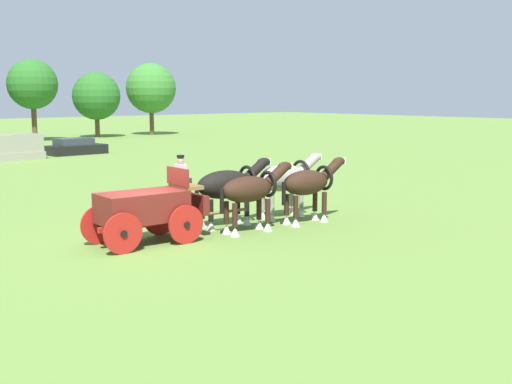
{
  "coord_description": "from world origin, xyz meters",
  "views": [
    {
      "loc": [
        -9.96,
        -16.87,
        4.52
      ],
      "look_at": [
        4.4,
        -0.2,
        1.2
      ],
      "focal_mm": 45.14,
      "sensor_mm": 36.0,
      "label": 1
    }
  ],
  "objects_px": {
    "draft_horse_rear_near": "(228,186)",
    "parked_vehicle_e": "(9,148)",
    "draft_horse_lead_off": "(309,184)",
    "parked_vehicle_f": "(76,147)",
    "show_wagon": "(147,208)",
    "draft_horse_rear_off": "(251,191)",
    "draft_horse_lead_near": "(285,179)"
  },
  "relations": [
    {
      "from": "draft_horse_rear_near",
      "to": "draft_horse_lead_off",
      "type": "bearing_deg",
      "value": -29.36
    },
    {
      "from": "draft_horse_lead_off",
      "to": "parked_vehicle_f",
      "type": "height_order",
      "value": "draft_horse_lead_off"
    },
    {
      "from": "show_wagon",
      "to": "parked_vehicle_f",
      "type": "relative_size",
      "value": 1.26
    },
    {
      "from": "draft_horse_rear_off",
      "to": "draft_horse_lead_near",
      "type": "bearing_deg",
      "value": 23.82
    },
    {
      "from": "show_wagon",
      "to": "draft_horse_lead_off",
      "type": "bearing_deg",
      "value": -9.07
    },
    {
      "from": "draft_horse_rear_off",
      "to": "draft_horse_lead_near",
      "type": "height_order",
      "value": "draft_horse_lead_near"
    },
    {
      "from": "draft_horse_rear_near",
      "to": "draft_horse_lead_near",
      "type": "height_order",
      "value": "draft_horse_lead_near"
    },
    {
      "from": "draft_horse_rear_near",
      "to": "parked_vehicle_f",
      "type": "distance_m",
      "value": 30.28
    },
    {
      "from": "draft_horse_rear_near",
      "to": "draft_horse_rear_off",
      "type": "relative_size",
      "value": 1.07
    },
    {
      "from": "draft_horse_rear_off",
      "to": "parked_vehicle_f",
      "type": "xyz_separation_m",
      "value": [
        8.15,
        30.46,
        -0.84
      ]
    },
    {
      "from": "draft_horse_rear_off",
      "to": "parked_vehicle_e",
      "type": "distance_m",
      "value": 29.45
    },
    {
      "from": "draft_horse_lead_off",
      "to": "parked_vehicle_e",
      "type": "distance_m",
      "value": 29.47
    },
    {
      "from": "show_wagon",
      "to": "draft_horse_rear_off",
      "type": "height_order",
      "value": "show_wagon"
    },
    {
      "from": "draft_horse_rear_off",
      "to": "draft_horse_lead_off",
      "type": "relative_size",
      "value": 1.0
    },
    {
      "from": "draft_horse_rear_near",
      "to": "parked_vehicle_f",
      "type": "height_order",
      "value": "draft_horse_rear_near"
    },
    {
      "from": "show_wagon",
      "to": "parked_vehicle_e",
      "type": "bearing_deg",
      "value": 77.92
    },
    {
      "from": "draft_horse_rear_near",
      "to": "parked_vehicle_f",
      "type": "relative_size",
      "value": 0.72
    },
    {
      "from": "draft_horse_lead_off",
      "to": "draft_horse_rear_near",
      "type": "bearing_deg",
      "value": 150.64
    },
    {
      "from": "show_wagon",
      "to": "draft_horse_rear_near",
      "type": "xyz_separation_m",
      "value": [
        3.52,
        0.46,
        0.3
      ]
    },
    {
      "from": "draft_horse_rear_off",
      "to": "draft_horse_rear_near",
      "type": "bearing_deg",
      "value": 87.92
    },
    {
      "from": "draft_horse_rear_off",
      "to": "parked_vehicle_e",
      "type": "bearing_deg",
      "value": 84.88
    },
    {
      "from": "show_wagon",
      "to": "draft_horse_lead_near",
      "type": "height_order",
      "value": "show_wagon"
    },
    {
      "from": "draft_horse_lead_off",
      "to": "parked_vehicle_f",
      "type": "bearing_deg",
      "value": 79.71
    },
    {
      "from": "show_wagon",
      "to": "draft_horse_rear_near",
      "type": "relative_size",
      "value": 1.74
    },
    {
      "from": "draft_horse_rear_near",
      "to": "draft_horse_lead_near",
      "type": "distance_m",
      "value": 2.6
    },
    {
      "from": "draft_horse_lead_near",
      "to": "parked_vehicle_e",
      "type": "distance_m",
      "value": 28.17
    },
    {
      "from": "draft_horse_lead_near",
      "to": "parked_vehicle_f",
      "type": "height_order",
      "value": "draft_horse_lead_near"
    },
    {
      "from": "show_wagon",
      "to": "parked_vehicle_e",
      "type": "relative_size",
      "value": 1.21
    },
    {
      "from": "draft_horse_lead_off",
      "to": "parked_vehicle_e",
      "type": "relative_size",
      "value": 0.65
    },
    {
      "from": "draft_horse_lead_off",
      "to": "parked_vehicle_f",
      "type": "distance_m",
      "value": 31.1
    },
    {
      "from": "draft_horse_rear_off",
      "to": "draft_horse_lead_near",
      "type": "xyz_separation_m",
      "value": [
        2.64,
        1.17,
        0.06
      ]
    },
    {
      "from": "draft_horse_rear_near",
      "to": "parked_vehicle_e",
      "type": "bearing_deg",
      "value": 84.74
    }
  ]
}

